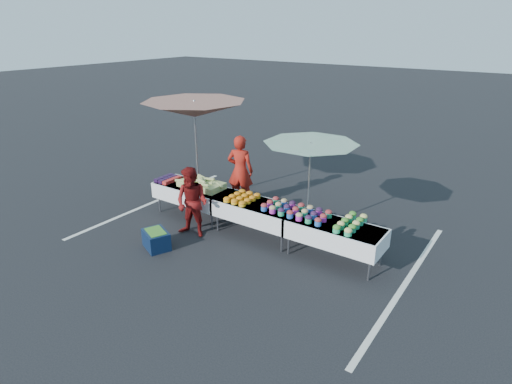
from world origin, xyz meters
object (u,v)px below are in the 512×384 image
Objects in this scene: table_center at (256,210)px; table_right at (335,233)px; customer at (192,203)px; table_left at (192,193)px; umbrella_left at (194,110)px; storage_bin at (156,239)px; vendor at (240,171)px; umbrella_right at (311,151)px.

table_center is 1.00× the size of table_right.
table_right is 3.01m from customer.
umbrella_left is (-0.55, 0.80, 1.74)m from table_left.
table_left is 3.60m from table_right.
storage_bin is (0.46, -1.60, -0.39)m from table_left.
table_center is at bearing 0.00° from table_left.
table_center is 0.65× the size of umbrella_left.
storage_bin is at bearing -152.98° from table_right.
customer is (0.69, -0.75, 0.17)m from table_left.
customer reaches higher than storage_bin.
storage_bin is at bearing -73.89° from table_left.
umbrella_left is at bearing 136.41° from storage_bin.
customer is (-1.11, -0.75, 0.17)m from table_center.
storage_bin is (1.01, -2.40, -2.13)m from umbrella_left.
customer is 1.04m from storage_bin.
umbrella_left is 3.36m from storage_bin.
vendor is (0.51, 1.19, 0.30)m from table_left.
umbrella_left is at bearing 118.37° from customer.
umbrella_left is at bearing 2.12° from vendor.
umbrella_left is 1.13× the size of umbrella_right.
table_left is 2.99m from umbrella_right.
umbrella_left reaches higher than table_left.
table_left is 1.04m from customer.
vendor is (-3.09, 1.19, 0.30)m from table_right.
vendor reaches higher than table_left.
vendor reaches higher than table_right.
vendor is 1.95m from customer.
umbrella_right reaches higher than storage_bin.
umbrella_left is at bearing 161.17° from table_center.
customer is (0.19, -1.94, -0.13)m from vendor.
umbrella_right reaches higher than table_right.
umbrella_right is at bearing 17.10° from table_left.
umbrella_right is (0.80, 0.80, 1.24)m from table_center.
umbrella_right is at bearing 141.34° from table_right.
table_center and table_right have the same top height.
vendor is at bearing 66.85° from table_left.
umbrella_right is at bearing 45.00° from table_center.
umbrella_right reaches higher than customer.
vendor reaches higher than table_center.
customer is at bearing -140.90° from umbrella_right.
vendor is 2.54× the size of storage_bin.
table_right is 4.57m from umbrella_left.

